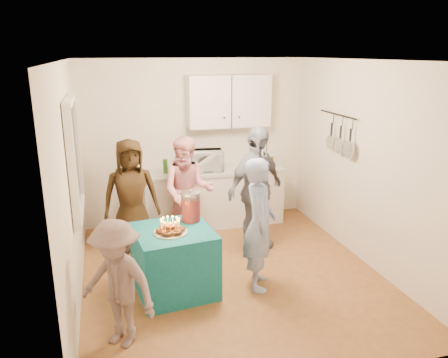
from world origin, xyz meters
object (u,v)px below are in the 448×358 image
object	(u,v)px
woman_back_center	(188,192)
punch_jar	(191,207)
man_birthday	(259,224)
counter	(213,198)
microwave	(204,160)
party_table	(174,261)
woman_back_right	(256,189)
child_near_left	(117,284)
woman_back_left	(131,195)

from	to	relation	value
woman_back_center	punch_jar	bearing A→B (deg)	-84.51
man_birthday	counter	bearing A→B (deg)	17.28
microwave	woman_back_center	distance (m)	0.79
microwave	party_table	size ratio (longest dim) A/B	0.66
microwave	woman_back_center	size ratio (longest dim) A/B	0.36
microwave	woman_back_right	xyz separation A→B (m)	(0.49, -1.03, -0.19)
woman_back_right	child_near_left	xyz separation A→B (m)	(-1.94, -1.67, -0.24)
microwave	child_near_left	distance (m)	3.10
counter	microwave	size ratio (longest dim) A/B	3.91
microwave	woman_back_left	distance (m)	1.34
microwave	woman_back_right	bearing A→B (deg)	-58.03
counter	man_birthday	xyz separation A→B (m)	(0.03, -2.04, 0.35)
party_table	woman_back_left	size ratio (longest dim) A/B	0.54
woman_back_right	punch_jar	bearing A→B (deg)	-177.06
counter	man_birthday	world-z (taller)	man_birthday
party_table	woman_back_left	bearing A→B (deg)	105.89
party_table	woman_back_left	distance (m)	1.42
punch_jar	man_birthday	size ratio (longest dim) A/B	0.22
woman_back_center	man_birthday	bearing A→B (deg)	-53.96
child_near_left	counter	bearing A→B (deg)	100.21
microwave	party_table	xyz separation A→B (m)	(-0.80, -1.89, -0.69)
party_table	woman_back_center	distance (m)	1.39
man_birthday	woman_back_left	bearing A→B (deg)	59.00
woman_back_center	child_near_left	distance (m)	2.34
punch_jar	man_birthday	xyz separation A→B (m)	(0.72, -0.38, -0.15)
woman_back_center	counter	bearing A→B (deg)	64.32
counter	woman_back_right	bearing A→B (deg)	-71.46
party_table	microwave	bearing A→B (deg)	66.96
child_near_left	woman_back_right	bearing A→B (deg)	81.53
counter	punch_jar	distance (m)	1.87
child_near_left	man_birthday	bearing A→B (deg)	62.82
man_birthday	microwave	bearing A→B (deg)	21.23
man_birthday	child_near_left	world-z (taller)	man_birthday
woman_back_left	party_table	bearing A→B (deg)	-77.38
party_table	child_near_left	xyz separation A→B (m)	(-0.66, -0.81, 0.25)
woman_back_left	woman_back_center	xyz separation A→B (m)	(0.79, -0.05, -0.00)
woman_back_center	child_near_left	bearing A→B (deg)	-102.78
punch_jar	woman_back_center	distance (m)	1.06
counter	man_birthday	bearing A→B (deg)	-89.17
punch_jar	woman_back_center	bearing A→B (deg)	80.91
counter	party_table	world-z (taller)	counter
microwave	man_birthday	xyz separation A→B (m)	(0.17, -2.04, -0.28)
counter	microwave	world-z (taller)	microwave
man_birthday	woman_back_right	distance (m)	1.06
party_table	woman_back_right	world-z (taller)	woman_back_right
counter	woman_back_right	size ratio (longest dim) A/B	1.26
man_birthday	woman_back_center	size ratio (longest dim) A/B	1.00
microwave	man_birthday	size ratio (longest dim) A/B	0.36
woman_back_center	woman_back_right	xyz separation A→B (m)	(0.87, -0.40, 0.09)
child_near_left	microwave	bearing A→B (deg)	102.47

